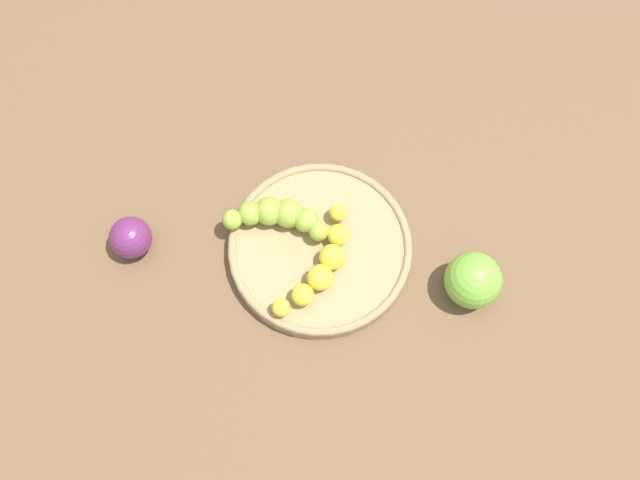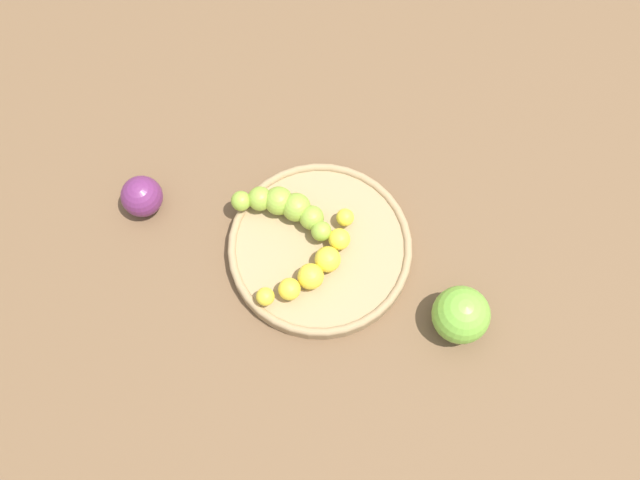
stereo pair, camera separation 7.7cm
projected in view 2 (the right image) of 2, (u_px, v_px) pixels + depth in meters
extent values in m
plane|color=brown|center=(320.00, 251.00, 0.89)|extent=(2.40, 2.40, 0.00)
cylinder|color=#A08259|center=(320.00, 249.00, 0.89)|extent=(0.23, 0.23, 0.02)
torus|color=#A08259|center=(320.00, 246.00, 0.88)|extent=(0.23, 0.23, 0.01)
sphere|color=yellow|center=(265.00, 297.00, 0.84)|extent=(0.02, 0.02, 0.02)
sphere|color=yellow|center=(289.00, 289.00, 0.84)|extent=(0.03, 0.03, 0.03)
sphere|color=yellow|center=(311.00, 276.00, 0.84)|extent=(0.03, 0.03, 0.03)
sphere|color=yellow|center=(328.00, 259.00, 0.85)|extent=(0.03, 0.03, 0.03)
sphere|color=yellow|center=(339.00, 239.00, 0.86)|extent=(0.03, 0.03, 0.03)
sphere|color=yellow|center=(345.00, 217.00, 0.87)|extent=(0.02, 0.02, 0.02)
sphere|color=#8CAD38|center=(324.00, 231.00, 0.86)|extent=(0.02, 0.02, 0.02)
sphere|color=#8CAD38|center=(312.00, 218.00, 0.87)|extent=(0.03, 0.03, 0.03)
sphere|color=#8CAD38|center=(296.00, 207.00, 0.87)|extent=(0.04, 0.04, 0.04)
sphere|color=#8CAD38|center=(279.00, 201.00, 0.88)|extent=(0.04, 0.04, 0.04)
sphere|color=#8CAD38|center=(260.00, 199.00, 0.88)|extent=(0.03, 0.03, 0.03)
sphere|color=#8CAD38|center=(241.00, 201.00, 0.88)|extent=(0.02, 0.02, 0.02)
sphere|color=#662659|center=(142.00, 196.00, 0.89)|extent=(0.05, 0.05, 0.05)
sphere|color=#72B238|center=(461.00, 315.00, 0.83)|extent=(0.07, 0.07, 0.07)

